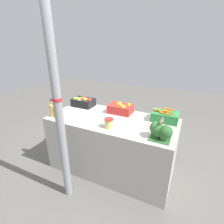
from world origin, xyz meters
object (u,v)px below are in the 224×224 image
Objects in this scene: juice_bottle_ruby at (59,109)px; orange_crate at (121,108)px; support_pole at (58,110)px; carrot_crate at (165,116)px; apple_crate at (83,102)px; broccoli_pile at (161,131)px; pickle_jar at (109,123)px; sparrow_bird at (162,121)px; juice_bottle_golden at (53,109)px.

orange_crate is at bearing 37.26° from juice_bottle_ruby.
support_pole reaches higher than carrot_crate.
orange_crate is (0.65, 0.01, -0.00)m from apple_crate.
broccoli_pile reaches higher than carrot_crate.
support_pole is at bearing -46.75° from juice_bottle_ruby.
orange_crate is 0.82m from broccoli_pile.
apple_crate reaches higher than pickle_jar.
sparrow_bird is at bearing 1.24° from pickle_jar.
pickle_jar is at bearing 50.70° from support_pole.
carrot_crate is 1.42m from juice_bottle_ruby.
juice_bottle_ruby reaches higher than juice_bottle_golden.
juice_bottle_golden is at bearing 92.76° from sparrow_bird.
carrot_crate is 1.52m from juice_bottle_golden.
juice_bottle_ruby is (-0.69, -0.52, 0.05)m from orange_crate.
carrot_crate is 0.48m from broccoli_pile.
sparrow_bird reaches higher than pickle_jar.
support_pole is at bearing -108.30° from orange_crate.
support_pole is at bearing -129.30° from pickle_jar.
sparrow_bird is at bearing -19.61° from apple_crate.
support_pole reaches higher than pickle_jar.
sparrow_bird is (1.46, 0.05, 0.11)m from juice_bottle_golden.
support_pole is 1.01m from orange_crate.
support_pole is 16.84× the size of sparrow_bird.
broccoli_pile is at bearing -35.55° from orange_crate.
carrot_crate is at bearing 4.55° from sparrow_bird.
broccoli_pile is (0.04, -0.48, 0.03)m from carrot_crate.
carrot_crate reaches higher than pickle_jar.
pickle_jar is at bearing 92.15° from sparrow_bird.
broccoli_pile is 1.02× the size of juice_bottle_golden.
orange_crate is at bearing 144.45° from broccoli_pile.
support_pole is 7.75× the size of juice_bottle_ruby.
pickle_jar is at bearing -139.93° from carrot_crate.
orange_crate is 1.14× the size of juice_bottle_ruby.
orange_crate is 0.86m from juice_bottle_ruby.
apple_crate is at bearing 160.33° from broccoli_pile.
broccoli_pile is 1.47m from juice_bottle_golden.
support_pole reaches higher than juice_bottle_ruby.
juice_bottle_golden is (-0.80, -0.52, 0.03)m from orange_crate.
apple_crate is 0.52m from juice_bottle_ruby.
juice_bottle_golden is at bearing 180.00° from juice_bottle_ruby.
orange_crate is 0.95m from juice_bottle_golden.
orange_crate is 0.63m from carrot_crate.
pickle_jar is 0.63m from sparrow_bird.
support_pole reaches higher than sparrow_bird.
juice_bottle_golden is 1.47m from sparrow_bird.
juice_bottle_ruby is (-0.04, -0.51, 0.05)m from apple_crate.
orange_crate is 0.49m from pickle_jar.
orange_crate is 1.37× the size of juice_bottle_golden.
apple_crate is 1.28m from carrot_crate.
carrot_crate is (0.63, 0.00, -0.00)m from orange_crate.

